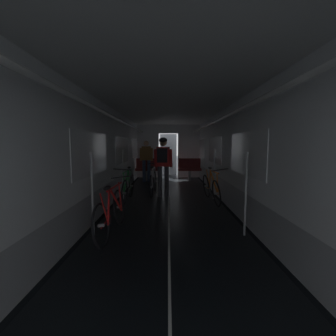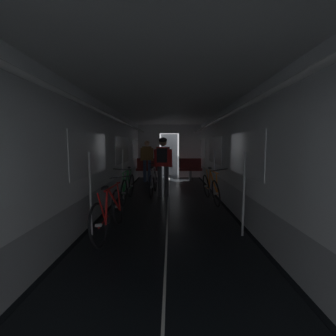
{
  "view_description": "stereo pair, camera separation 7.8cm",
  "coord_description": "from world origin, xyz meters",
  "px_view_note": "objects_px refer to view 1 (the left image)",
  "views": [
    {
      "loc": [
        -0.02,
        -1.62,
        1.51
      ],
      "look_at": [
        0.0,
        3.9,
        0.96
      ],
      "focal_mm": 24.46,
      "sensor_mm": 36.0,
      "label": 1
    },
    {
      "loc": [
        0.06,
        -1.62,
        1.51
      ],
      "look_at": [
        0.0,
        3.9,
        0.96
      ],
      "focal_mm": 24.46,
      "sensor_mm": 36.0,
      "label": 2
    }
  ],
  "objects_px": {
    "bench_seat_far_right": "(189,167)",
    "bicycle_green": "(127,187)",
    "bench_seat_far_left": "(147,167)",
    "bicycle_red": "(111,212)",
    "bicycle_silver_in_aisle": "(153,182)",
    "person_cyclist_aisle": "(162,160)",
    "bicycle_orange": "(210,188)",
    "person_standing_near_bench": "(146,158)"
  },
  "relations": [
    {
      "from": "bench_seat_far_left",
      "to": "person_standing_near_bench",
      "type": "bearing_deg",
      "value": -89.59
    },
    {
      "from": "bench_seat_far_left",
      "to": "person_cyclist_aisle",
      "type": "bearing_deg",
      "value": -76.48
    },
    {
      "from": "bench_seat_far_left",
      "to": "bicycle_silver_in_aisle",
      "type": "distance_m",
      "value": 2.86
    },
    {
      "from": "bicycle_green",
      "to": "bicycle_orange",
      "type": "bearing_deg",
      "value": -0.72
    },
    {
      "from": "bicycle_silver_in_aisle",
      "to": "bicycle_green",
      "type": "bearing_deg",
      "value": -127.31
    },
    {
      "from": "bench_seat_far_left",
      "to": "bicycle_red",
      "type": "bearing_deg",
      "value": -90.67
    },
    {
      "from": "bench_seat_far_right",
      "to": "bicycle_red",
      "type": "height_order",
      "value": "same"
    },
    {
      "from": "bench_seat_far_right",
      "to": "bicycle_green",
      "type": "bearing_deg",
      "value": -118.64
    },
    {
      "from": "person_cyclist_aisle",
      "to": "bicycle_green",
      "type": "bearing_deg",
      "value": -149.23
    },
    {
      "from": "person_standing_near_bench",
      "to": "bicycle_orange",
      "type": "bearing_deg",
      "value": -58.27
    },
    {
      "from": "bench_seat_far_right",
      "to": "person_cyclist_aisle",
      "type": "xyz_separation_m",
      "value": [
        -1.06,
        -3.09,
        0.5
      ]
    },
    {
      "from": "bicycle_green",
      "to": "person_cyclist_aisle",
      "type": "distance_m",
      "value": 1.28
    },
    {
      "from": "bench_seat_far_left",
      "to": "bicycle_red",
      "type": "height_order",
      "value": "same"
    },
    {
      "from": "bench_seat_far_right",
      "to": "bicycle_silver_in_aisle",
      "type": "relative_size",
      "value": 0.58
    },
    {
      "from": "bicycle_red",
      "to": "person_cyclist_aisle",
      "type": "bearing_deg",
      "value": 74.07
    },
    {
      "from": "bicycle_red",
      "to": "bicycle_green",
      "type": "distance_m",
      "value": 2.29
    },
    {
      "from": "bench_seat_far_left",
      "to": "bench_seat_far_right",
      "type": "bearing_deg",
      "value": 0.0
    },
    {
      "from": "bicycle_silver_in_aisle",
      "to": "person_standing_near_bench",
      "type": "xyz_separation_m",
      "value": [
        -0.43,
        2.45,
        0.59
      ]
    },
    {
      "from": "bicycle_orange",
      "to": "bicycle_silver_in_aisle",
      "type": "relative_size",
      "value": 1.0
    },
    {
      "from": "bench_seat_far_left",
      "to": "bicycle_silver_in_aisle",
      "type": "xyz_separation_m",
      "value": [
        0.44,
        -2.82,
        -0.18
      ]
    },
    {
      "from": "bench_seat_far_right",
      "to": "bicycle_green",
      "type": "relative_size",
      "value": 0.58
    },
    {
      "from": "bicycle_red",
      "to": "bicycle_silver_in_aisle",
      "type": "bearing_deg",
      "value": 80.77
    },
    {
      "from": "bench_seat_far_left",
      "to": "bicycle_green",
      "type": "height_order",
      "value": "bench_seat_far_left"
    },
    {
      "from": "bench_seat_far_right",
      "to": "person_standing_near_bench",
      "type": "distance_m",
      "value": 1.88
    },
    {
      "from": "bicycle_green",
      "to": "bicycle_silver_in_aisle",
      "type": "relative_size",
      "value": 1.0
    },
    {
      "from": "bench_seat_far_left",
      "to": "bicycle_green",
      "type": "bearing_deg",
      "value": -92.96
    },
    {
      "from": "bench_seat_far_right",
      "to": "person_cyclist_aisle",
      "type": "relative_size",
      "value": 0.57
    },
    {
      "from": "bicycle_green",
      "to": "bicycle_silver_in_aisle",
      "type": "xyz_separation_m",
      "value": [
        0.62,
        0.82,
        0.0
      ]
    },
    {
      "from": "bicycle_orange",
      "to": "bicycle_red",
      "type": "distance_m",
      "value": 3.09
    },
    {
      "from": "bench_seat_far_left",
      "to": "bench_seat_far_right",
      "type": "relative_size",
      "value": 1.0
    },
    {
      "from": "bicycle_orange",
      "to": "bicycle_silver_in_aisle",
      "type": "bearing_deg",
      "value": 152.16
    },
    {
      "from": "bench_seat_far_right",
      "to": "bicycle_red",
      "type": "distance_m",
      "value": 6.22
    },
    {
      "from": "bicycle_silver_in_aisle",
      "to": "person_standing_near_bench",
      "type": "relative_size",
      "value": 1.0
    },
    {
      "from": "bicycle_red",
      "to": "bicycle_green",
      "type": "height_order",
      "value": "bicycle_red"
    },
    {
      "from": "bench_seat_far_left",
      "to": "bicycle_orange",
      "type": "relative_size",
      "value": 0.58
    },
    {
      "from": "person_cyclist_aisle",
      "to": "bicycle_orange",
      "type": "bearing_deg",
      "value": -24.17
    },
    {
      "from": "bicycle_red",
      "to": "bicycle_silver_in_aisle",
      "type": "relative_size",
      "value": 1.0
    },
    {
      "from": "bicycle_orange",
      "to": "person_standing_near_bench",
      "type": "relative_size",
      "value": 1.01
    },
    {
      "from": "bench_seat_far_left",
      "to": "bicycle_silver_in_aisle",
      "type": "relative_size",
      "value": 0.58
    },
    {
      "from": "bicycle_green",
      "to": "person_standing_near_bench",
      "type": "distance_m",
      "value": 3.32
    },
    {
      "from": "bench_seat_far_left",
      "to": "person_standing_near_bench",
      "type": "relative_size",
      "value": 0.58
    },
    {
      "from": "bicycle_green",
      "to": "bicycle_red",
      "type": "bearing_deg",
      "value": -87.04
    }
  ]
}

